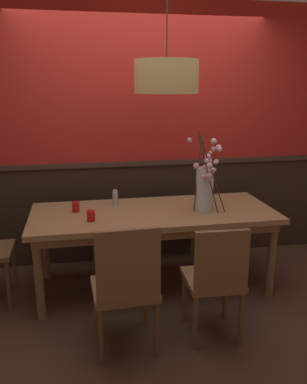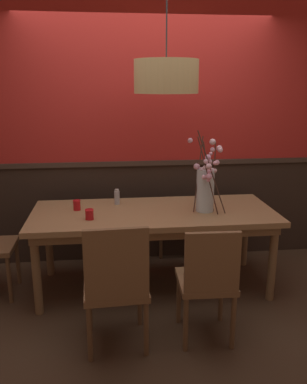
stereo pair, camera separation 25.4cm
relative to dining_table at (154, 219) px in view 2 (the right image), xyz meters
The scene contains 12 objects.
ground_plane 0.67m from the dining_table, ahead, with size 24.00×24.00×0.00m, color #422D1E.
back_wall 0.98m from the dining_table, 90.00° to the left, with size 5.59×0.14×2.65m.
dining_table is the anchor object (origin of this frame).
chair_far_side_right 0.92m from the dining_table, 66.34° to the left, with size 0.48×0.42×0.89m.
chair_near_side_right 0.93m from the dining_table, 71.56° to the right, with size 0.41×0.43×0.90m.
chair_near_side_left 0.97m from the dining_table, 112.14° to the right, with size 0.47×0.45×0.96m.
chair_far_side_left 0.93m from the dining_table, 111.87° to the left, with size 0.43×0.45×0.93m.
vase_with_blossoms 0.55m from the dining_table, ahead, with size 0.32×0.32×0.73m.
candle_holder_nearer_center 0.70m from the dining_table, behind, with size 0.07×0.07×0.09m.
candle_holder_nearer_edge 0.60m from the dining_table, 162.63° to the right, with size 0.07×0.07×0.09m.
condiment_bottle 0.43m from the dining_table, 142.66° to the left, with size 0.05×0.05×0.15m.
pendant_lamp 1.25m from the dining_table, 26.96° to the right, with size 0.53×0.53×0.88m.
Camera 2 is at (-0.39, -3.41, 1.85)m, focal length 37.48 mm.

